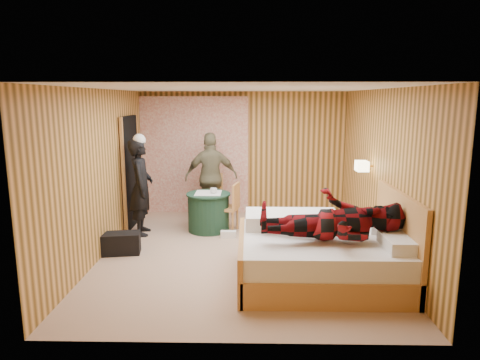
{
  "coord_description": "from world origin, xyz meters",
  "views": [
    {
      "loc": [
        0.11,
        -6.31,
        2.36
      ],
      "look_at": [
        -0.02,
        0.53,
        1.05
      ],
      "focal_mm": 32.0,
      "sensor_mm": 36.0,
      "label": 1
    }
  ],
  "objects_px": {
    "round_table": "(209,212)",
    "chair_near": "(231,204)",
    "nightstand": "(361,234)",
    "man_on_bed": "(333,209)",
    "duffel_bag": "(121,243)",
    "man_at_table": "(211,177)",
    "chair_far": "(212,194)",
    "bed": "(325,255)",
    "wall_lamp": "(362,166)",
    "woman_standing": "(141,187)"
  },
  "relations": [
    {
      "from": "chair_far",
      "to": "duffel_bag",
      "type": "relative_size",
      "value": 1.61
    },
    {
      "from": "man_at_table",
      "to": "round_table",
      "type": "bearing_deg",
      "value": 82.26
    },
    {
      "from": "duffel_bag",
      "to": "woman_standing",
      "type": "bearing_deg",
      "value": 75.35
    },
    {
      "from": "nightstand",
      "to": "man_at_table",
      "type": "height_order",
      "value": "man_at_table"
    },
    {
      "from": "chair_far",
      "to": "round_table",
      "type": "bearing_deg",
      "value": -88.18
    },
    {
      "from": "duffel_bag",
      "to": "bed",
      "type": "bearing_deg",
      "value": -25.74
    },
    {
      "from": "round_table",
      "to": "chair_near",
      "type": "relative_size",
      "value": 0.9
    },
    {
      "from": "wall_lamp",
      "to": "round_table",
      "type": "bearing_deg",
      "value": 164.91
    },
    {
      "from": "bed",
      "to": "nightstand",
      "type": "height_order",
      "value": "bed"
    },
    {
      "from": "chair_near",
      "to": "man_on_bed",
      "type": "bearing_deg",
      "value": 44.2
    },
    {
      "from": "woman_standing",
      "to": "man_on_bed",
      "type": "relative_size",
      "value": 0.95
    },
    {
      "from": "chair_far",
      "to": "woman_standing",
      "type": "relative_size",
      "value": 0.55
    },
    {
      "from": "bed",
      "to": "man_on_bed",
      "type": "xyz_separation_m",
      "value": [
        0.03,
        -0.23,
        0.68
      ]
    },
    {
      "from": "duffel_bag",
      "to": "woman_standing",
      "type": "height_order",
      "value": "woman_standing"
    },
    {
      "from": "man_at_table",
      "to": "man_on_bed",
      "type": "relative_size",
      "value": 0.97
    },
    {
      "from": "nightstand",
      "to": "man_on_bed",
      "type": "xyz_separation_m",
      "value": [
        -0.73,
        -1.33,
        0.76
      ]
    },
    {
      "from": "nightstand",
      "to": "round_table",
      "type": "distance_m",
      "value": 2.68
    },
    {
      "from": "round_table",
      "to": "chair_near",
      "type": "xyz_separation_m",
      "value": [
        0.4,
        -0.03,
        0.16
      ]
    },
    {
      "from": "round_table",
      "to": "chair_far",
      "type": "bearing_deg",
      "value": 89.73
    },
    {
      "from": "man_on_bed",
      "to": "nightstand",
      "type": "bearing_deg",
      "value": 61.29
    },
    {
      "from": "bed",
      "to": "duffel_bag",
      "type": "xyz_separation_m",
      "value": [
        -2.97,
        0.89,
        -0.18
      ]
    },
    {
      "from": "round_table",
      "to": "woman_standing",
      "type": "height_order",
      "value": "woman_standing"
    },
    {
      "from": "wall_lamp",
      "to": "woman_standing",
      "type": "relative_size",
      "value": 0.15
    },
    {
      "from": "round_table",
      "to": "chair_near",
      "type": "bearing_deg",
      "value": -5.0
    },
    {
      "from": "wall_lamp",
      "to": "woman_standing",
      "type": "distance_m",
      "value": 3.73
    },
    {
      "from": "chair_far",
      "to": "man_on_bed",
      "type": "relative_size",
      "value": 0.53
    },
    {
      "from": "chair_near",
      "to": "man_on_bed",
      "type": "height_order",
      "value": "man_on_bed"
    },
    {
      "from": "round_table",
      "to": "chair_far",
      "type": "height_order",
      "value": "chair_far"
    },
    {
      "from": "nightstand",
      "to": "round_table",
      "type": "bearing_deg",
      "value": 158.2
    },
    {
      "from": "chair_far",
      "to": "woman_standing",
      "type": "bearing_deg",
      "value": -141.57
    },
    {
      "from": "wall_lamp",
      "to": "chair_near",
      "type": "distance_m",
      "value": 2.36
    },
    {
      "from": "wall_lamp",
      "to": "nightstand",
      "type": "xyz_separation_m",
      "value": [
        -0.04,
        -0.31,
        -1.03
      ]
    },
    {
      "from": "chair_near",
      "to": "woman_standing",
      "type": "height_order",
      "value": "woman_standing"
    },
    {
      "from": "duffel_bag",
      "to": "man_at_table",
      "type": "relative_size",
      "value": 0.34
    },
    {
      "from": "bed",
      "to": "man_on_bed",
      "type": "bearing_deg",
      "value": -82.09
    },
    {
      "from": "woman_standing",
      "to": "bed",
      "type": "bearing_deg",
      "value": -131.04
    },
    {
      "from": "chair_far",
      "to": "duffel_bag",
      "type": "height_order",
      "value": "chair_far"
    },
    {
      "from": "bed",
      "to": "chair_far",
      "type": "bearing_deg",
      "value": 122.21
    },
    {
      "from": "round_table",
      "to": "nightstand",
      "type": "bearing_deg",
      "value": -21.8
    },
    {
      "from": "chair_far",
      "to": "man_on_bed",
      "type": "xyz_separation_m",
      "value": [
        1.75,
        -2.96,
        0.48
      ]
    },
    {
      "from": "chair_far",
      "to": "man_at_table",
      "type": "distance_m",
      "value": 0.32
    },
    {
      "from": "chair_far",
      "to": "duffel_bag",
      "type": "distance_m",
      "value": 2.25
    },
    {
      "from": "wall_lamp",
      "to": "round_table",
      "type": "relative_size",
      "value": 0.33
    },
    {
      "from": "bed",
      "to": "nightstand",
      "type": "distance_m",
      "value": 1.34
    },
    {
      "from": "chair_near",
      "to": "man_at_table",
      "type": "distance_m",
      "value": 0.88
    },
    {
      "from": "nightstand",
      "to": "man_at_table",
      "type": "distance_m",
      "value": 3.04
    },
    {
      "from": "man_at_table",
      "to": "duffel_bag",
      "type": "bearing_deg",
      "value": 48.53
    },
    {
      "from": "duffel_bag",
      "to": "man_at_table",
      "type": "distance_m",
      "value": 2.35
    },
    {
      "from": "round_table",
      "to": "chair_far",
      "type": "distance_m",
      "value": 0.66
    },
    {
      "from": "man_at_table",
      "to": "man_on_bed",
      "type": "distance_m",
      "value": 3.47
    }
  ]
}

